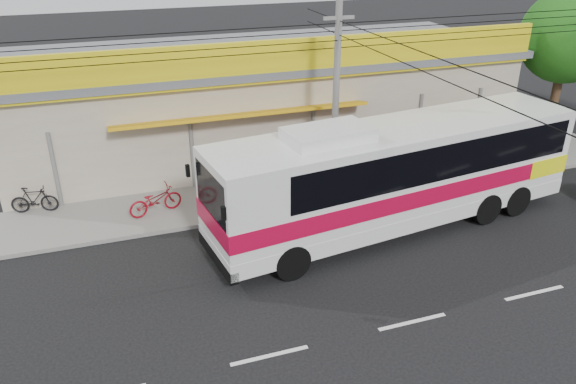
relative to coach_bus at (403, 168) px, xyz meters
name	(u,v)px	position (x,y,z in m)	size (l,w,h in m)	color
ground	(370,272)	(-2.23, -2.38, -2.18)	(120.00, 120.00, 0.00)	black
sidewalk	(303,190)	(-2.23, 3.62, -2.10)	(30.00, 3.20, 0.15)	gray
lane_markings	(412,322)	(-2.23, -4.88, -2.18)	(50.00, 0.12, 0.01)	silver
storefront_building	(262,98)	(-2.23, 9.16, 0.12)	(22.60, 9.20, 5.70)	#A29382
coach_bus	(403,168)	(0.00, 0.00, 0.00)	(13.45, 4.53, 4.07)	silver
motorbike_red	(155,200)	(-7.96, 3.37, -1.51)	(0.69, 1.97, 1.03)	maroon
motorbike_dark	(34,200)	(-12.08, 4.88, -1.53)	(0.47, 1.65, 0.99)	black
utility_pole	(338,35)	(-1.21, 3.02, 3.97)	(34.00, 14.00, 7.45)	#5D5D5B
tree_far	(571,39)	(11.39, 5.32, 2.63)	(4.28, 4.28, 7.10)	#311F13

